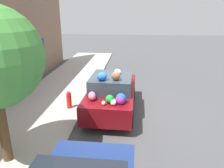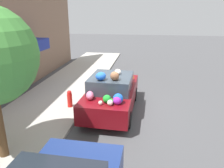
{
  "view_description": "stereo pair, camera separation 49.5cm",
  "coord_description": "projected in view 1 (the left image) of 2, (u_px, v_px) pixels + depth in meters",
  "views": [
    {
      "loc": [
        -7.95,
        -0.8,
        3.8
      ],
      "look_at": [
        0.0,
        -0.04,
        1.13
      ],
      "focal_mm": 35.0,
      "sensor_mm": 36.0,
      "label": 1
    },
    {
      "loc": [
        -7.88,
        -1.29,
        3.8
      ],
      "look_at": [
        0.0,
        -0.04,
        1.13
      ],
      "focal_mm": 35.0,
      "sensor_mm": 36.0,
      "label": 2
    }
  ],
  "objects": [
    {
      "name": "fire_hydrant",
      "position": [
        69.0,
        100.0,
        8.7
      ],
      "size": [
        0.2,
        0.2,
        0.7
      ],
      "color": "red",
      "rests_on": "sidewalk_curb"
    },
    {
      "name": "ground_plane",
      "position": [
        111.0,
        111.0,
        8.78
      ],
      "size": [
        60.0,
        60.0,
        0.0
      ],
      "primitive_type": "plane",
      "color": "#4C4C4F"
    },
    {
      "name": "sidewalk_curb",
      "position": [
        46.0,
        107.0,
        9.01
      ],
      "size": [
        24.0,
        3.2,
        0.1
      ],
      "color": "#B2ADA3",
      "rests_on": "ground"
    },
    {
      "name": "art_car",
      "position": [
        112.0,
        93.0,
        8.48
      ],
      "size": [
        4.01,
        1.84,
        1.82
      ],
      "rotation": [
        0.0,
        0.0,
        -0.03
      ],
      "color": "maroon",
      "rests_on": "ground"
    }
  ]
}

